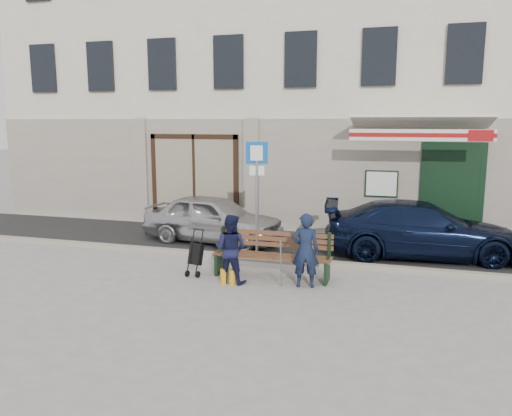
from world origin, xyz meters
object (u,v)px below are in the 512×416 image
at_px(parking_sign, 257,181).
at_px(man, 305,250).
at_px(woman, 230,249).
at_px(stroller, 196,255).
at_px(car_silver, 213,218).
at_px(bench, 270,255).
at_px(car_navy, 421,229).

xyz_separation_m(parking_sign, man, (1.45, -1.73, -1.08)).
relative_size(woman, stroller, 1.44).
bearing_deg(woman, car_silver, -59.28).
distance_m(bench, woman, 0.88).
relative_size(man, woman, 1.06).
bearing_deg(bench, stroller, -169.96).
distance_m(man, stroller, 2.32).
relative_size(car_navy, parking_sign, 1.67).
relative_size(parking_sign, bench, 1.12).
xyz_separation_m(car_navy, woman, (-3.64, -3.04, 0.03)).
xyz_separation_m(car_navy, bench, (-2.99, -2.50, -0.19)).
xyz_separation_m(car_silver, woman, (1.53, -3.04, 0.05)).
height_order(parking_sign, bench, parking_sign).
distance_m(parking_sign, man, 2.50).
relative_size(car_silver, car_navy, 0.83).
bearing_deg(bench, car_navy, 39.93).
bearing_deg(stroller, parking_sign, 76.70).
bearing_deg(man, parking_sign, -60.15).
bearing_deg(woman, car_navy, -136.10).
bearing_deg(car_navy, man, 136.72).
height_order(parking_sign, stroller, parking_sign).
xyz_separation_m(car_navy, parking_sign, (-3.65, -1.16, 1.15)).
bearing_deg(car_silver, man, -127.33).
distance_m(car_navy, woman, 4.75).
relative_size(car_silver, man, 2.57).
height_order(woman, stroller, woman).
relative_size(bench, stroller, 2.54).
relative_size(car_navy, man, 3.11).
relative_size(bench, man, 1.67).
height_order(car_silver, man, man).
bearing_deg(bench, woman, -140.54).
xyz_separation_m(car_silver, parking_sign, (1.53, -1.17, 1.17)).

